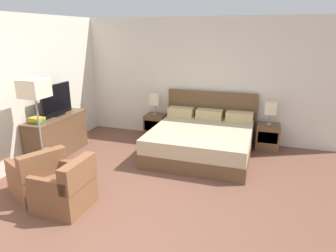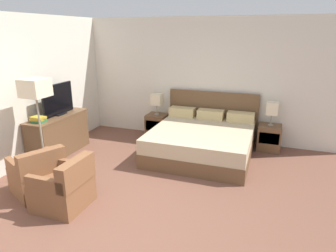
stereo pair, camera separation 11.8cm
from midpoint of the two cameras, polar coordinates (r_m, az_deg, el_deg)
The scene contains 16 objects.
ground_plane at distance 4.11m, azimuth -9.14°, elevation -18.46°, with size 11.04×11.04×0.00m, color brown.
wall_back at distance 6.90m, azimuth 4.65°, elevation 8.80°, with size 6.42×0.06×2.72m, color silver.
wall_left at distance 6.25m, azimuth -25.09°, elevation 6.30°, with size 0.06×5.48×2.72m, color silver.
bed at distance 6.10m, azimuth 5.88°, elevation -2.66°, with size 2.01×2.04×1.13m.
nightstand_left at distance 7.11m, azimuth -2.85°, elevation 0.08°, with size 0.47×0.44×0.54m.
nightstand_right at distance 6.67m, azimuth 17.96°, elevation -1.99°, with size 0.47×0.44×0.54m.
table_lamp_left at distance 6.95m, azimuth -2.92°, elevation 5.02°, with size 0.23×0.23×0.49m.
table_lamp_right at distance 6.49m, azimuth 18.48°, elevation 3.23°, with size 0.23×0.23×0.49m.
dresser at distance 6.44m, azimuth -20.82°, elevation -1.62°, with size 0.49×1.40×0.81m.
tv at distance 6.32m, azimuth -20.98°, elevation 4.58°, with size 0.18×0.85×0.62m.
book_red_cover at distance 5.97m, azimuth -24.06°, elevation 0.69°, with size 0.21×0.20×0.04m, color #2D7042.
book_blue_cover at distance 5.98m, azimuth -24.27°, elevation 1.03°, with size 0.25×0.18×0.03m, color gold.
book_small_top at distance 5.96m, azimuth -24.26°, elevation 1.34°, with size 0.26×0.19×0.04m, color gold.
armchair_by_window at distance 5.06m, azimuth -24.03°, elevation -8.84°, with size 0.92×0.91×0.76m.
armchair_companion at distance 4.54m, azimuth -19.56°, elevation -11.37°, with size 0.69×0.68×0.76m.
floor_lamp at distance 5.43m, azimuth -24.62°, elevation 5.71°, with size 0.39×0.39×1.67m.
Camera 1 is at (1.57, -2.93, 2.40)m, focal length 32.00 mm.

